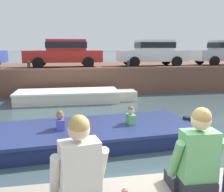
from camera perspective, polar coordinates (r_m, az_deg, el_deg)
The scene contains 11 objects.
ground_plane at distance 8.27m, azimuth 0.55°, elevation -6.31°, with size 400.00×400.00×0.00m, color #3D5156.
far_quay_wall at distance 15.97m, azimuth -4.74°, elevation 4.60°, with size 60.00×6.00×1.36m, color brown.
far_wall_coping at distance 13.05m, azimuth -3.61°, elevation 6.34°, with size 60.00×0.24×0.08m, color brown.
boat_moored_central_cream at distance 11.65m, azimuth -8.99°, elevation 0.00°, with size 5.53×1.76×0.53m.
motorboat_passing at distance 6.64m, azimuth -6.73°, elevation -8.84°, with size 6.66×2.50×0.92m.
car_left_inner_red at distance 14.48m, azimuth -10.78°, elevation 9.84°, with size 4.24×2.01×1.54m.
car_centre_white at distance 15.32m, azimuth 9.26°, elevation 9.94°, with size 4.07×1.95×1.54m.
mooring_bollard_mid at distance 13.23m, azimuth -18.51°, elevation 6.72°, with size 0.15×0.15×0.44m.
mooring_bollard_east at distance 13.47m, azimuth 3.77°, elevation 7.33°, with size 0.15×0.15×0.44m.
person_seated_left at distance 2.46m, azimuth -7.57°, elevation -17.45°, with size 0.57×0.58×0.97m.
person_seated_right at distance 2.83m, azimuth 18.62°, elevation -13.99°, with size 0.54×0.54×0.97m.
Camera 1 is at (-1.45, -2.71, 2.47)m, focal length 40.00 mm.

